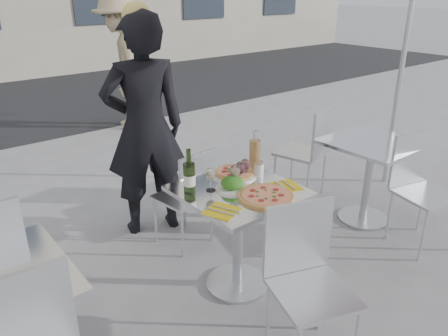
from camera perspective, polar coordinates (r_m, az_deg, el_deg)
ground at (r=3.21m, az=1.74°, el=-14.95°), size 80.00×80.00×0.00m
street_asphalt at (r=8.80m, az=-27.16°, el=7.39°), size 24.00×5.00×0.00m
main_table at (r=2.91m, az=1.86°, el=-6.54°), size 0.72×0.72×0.75m
side_table_right at (r=3.97m, az=18.54°, el=0.47°), size 0.72×0.72×0.75m
chair_far at (r=3.40m, az=-4.48°, el=-3.00°), size 0.43×0.44×0.83m
chair_near at (r=2.48m, az=10.64°, el=-13.04°), size 0.52×0.53×0.90m
side_chair_rfar at (r=4.25m, az=11.26°, el=2.83°), size 0.52×0.53×0.92m
side_chair_rnear at (r=3.79m, az=24.14°, el=-1.54°), size 0.50×0.51×0.90m
woman_diner at (r=3.57m, az=-10.32°, el=5.17°), size 0.76×0.61×1.82m
pedestrian_b at (r=6.55m, az=-13.12°, el=13.21°), size 1.12×1.39×1.88m
pizza_near at (r=2.72m, az=5.47°, el=-3.63°), size 0.34×0.34×0.02m
pizza_far at (r=3.01m, az=1.37°, el=-0.69°), size 0.31×0.31×0.03m
salad_plate at (r=2.80m, az=1.11°, el=-2.11°), size 0.22×0.22×0.09m
wine_bottle at (r=2.73m, az=-4.55°, el=-1.11°), size 0.07×0.08×0.29m
carafe at (r=3.08m, az=4.05°, el=1.86°), size 0.08×0.08×0.29m
sugar_shaker at (r=3.00m, az=4.59°, el=-0.09°), size 0.06×0.06×0.11m
wineglass_white_a at (r=2.76m, az=-1.77°, el=-0.91°), size 0.07×0.07×0.16m
wineglass_white_b at (r=2.81m, az=1.46°, el=-0.43°), size 0.07×0.07×0.16m
wineglass_red_a at (r=2.85m, az=2.13°, el=-0.08°), size 0.07×0.07×0.16m
wineglass_red_b at (r=2.90m, az=2.74°, el=0.29°), size 0.07×0.07×0.16m
napkin_left at (r=2.55m, az=-0.32°, el=-5.62°), size 0.23×0.23×0.01m
napkin_right at (r=2.88m, az=7.98°, el=-2.37°), size 0.22×0.22×0.01m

